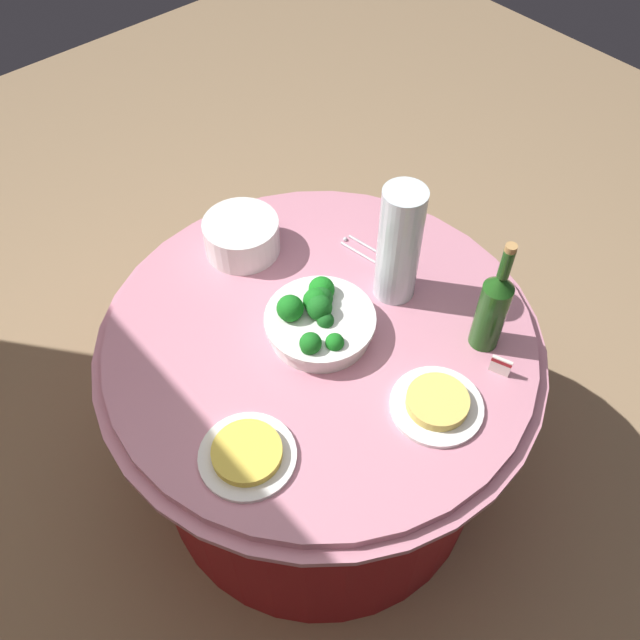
{
  "coord_description": "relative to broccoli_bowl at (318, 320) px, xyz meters",
  "views": [
    {
      "loc": [
        -0.8,
        0.7,
        2.1
      ],
      "look_at": [
        0.0,
        0.0,
        0.79
      ],
      "focal_mm": 38.09,
      "sensor_mm": 36.0,
      "label": 1
    }
  ],
  "objects": [
    {
      "name": "buffet_table",
      "position": [
        -0.01,
        -0.0,
        -0.41
      ],
      "size": [
        1.16,
        1.16,
        0.74
      ],
      "color": "maroon",
      "rests_on": "ground_plane"
    },
    {
      "name": "ground_plane",
      "position": [
        -0.01,
        -0.0,
        -0.79
      ],
      "size": [
        6.0,
        6.0,
        0.0
      ],
      "primitive_type": "plane",
      "color": "#9E7F5B"
    },
    {
      "name": "plate_stack",
      "position": [
        0.36,
        -0.04,
        0.0
      ],
      "size": [
        0.21,
        0.21,
        0.1
      ],
      "color": "white",
      "rests_on": "buffet_table"
    },
    {
      "name": "food_plate_noodles",
      "position": [
        -0.35,
        -0.06,
        -0.03
      ],
      "size": [
        0.22,
        0.22,
        0.04
      ],
      "color": "white",
      "rests_on": "buffet_table"
    },
    {
      "name": "decorative_fruit_vase",
      "position": [
        -0.03,
        -0.24,
        0.11
      ],
      "size": [
        0.11,
        0.11,
        0.34
      ],
      "color": "silver",
      "rests_on": "buffet_table"
    },
    {
      "name": "food_plate_fried_egg",
      "position": [
        -0.16,
        0.35,
        -0.03
      ],
      "size": [
        0.22,
        0.22,
        0.03
      ],
      "color": "white",
      "rests_on": "buffet_table"
    },
    {
      "name": "label_placard_front",
      "position": [
        -0.38,
        -0.25,
        -0.02
      ],
      "size": [
        0.05,
        0.03,
        0.05
      ],
      "color": "white",
      "rests_on": "buffet_table"
    },
    {
      "name": "serving_tongs",
      "position": [
        0.13,
        -0.29,
        -0.04
      ],
      "size": [
        0.17,
        0.07,
        0.01
      ],
      "color": "silver",
      "rests_on": "buffet_table"
    },
    {
      "name": "broccoli_bowl",
      "position": [
        0.0,
        0.0,
        0.0
      ],
      "size": [
        0.28,
        0.28,
        0.12
      ],
      "color": "white",
      "rests_on": "buffet_table"
    },
    {
      "name": "wine_bottle",
      "position": [
        -0.3,
        -0.29,
        0.08
      ],
      "size": [
        0.07,
        0.07,
        0.34
      ],
      "color": "#1D4E17",
      "rests_on": "buffet_table"
    }
  ]
}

